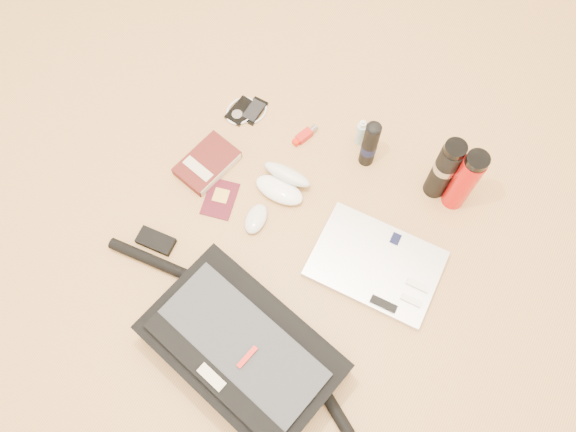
{
  "coord_description": "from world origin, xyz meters",
  "views": [
    {
      "loc": [
        0.27,
        -0.47,
        1.61
      ],
      "look_at": [
        -0.04,
        0.11,
        0.06
      ],
      "focal_mm": 35.0,
      "sensor_mm": 36.0,
      "label": 1
    }
  ],
  "objects_px": {
    "thermos_red": "(464,181)",
    "messenger_bag": "(242,350)",
    "thermos_black": "(444,169)",
    "laptop": "(376,265)",
    "book": "(207,163)"
  },
  "relations": [
    {
      "from": "thermos_red",
      "to": "messenger_bag",
      "type": "bearing_deg",
      "value": -115.62
    },
    {
      "from": "messenger_bag",
      "to": "thermos_red",
      "type": "relative_size",
      "value": 3.82
    },
    {
      "from": "thermos_black",
      "to": "thermos_red",
      "type": "bearing_deg",
      "value": -6.74
    },
    {
      "from": "laptop",
      "to": "thermos_red",
      "type": "height_order",
      "value": "thermos_red"
    },
    {
      "from": "laptop",
      "to": "thermos_red",
      "type": "xyz_separation_m",
      "value": [
        0.12,
        0.31,
        0.12
      ]
    },
    {
      "from": "thermos_black",
      "to": "thermos_red",
      "type": "distance_m",
      "value": 0.07
    },
    {
      "from": "book",
      "to": "messenger_bag",
      "type": "bearing_deg",
      "value": -36.25
    },
    {
      "from": "thermos_black",
      "to": "book",
      "type": "bearing_deg",
      "value": -158.64
    },
    {
      "from": "laptop",
      "to": "thermos_black",
      "type": "distance_m",
      "value": 0.35
    },
    {
      "from": "messenger_bag",
      "to": "thermos_black",
      "type": "bearing_deg",
      "value": 82.54
    },
    {
      "from": "book",
      "to": "thermos_red",
      "type": "relative_size",
      "value": 0.8
    },
    {
      "from": "messenger_bag",
      "to": "laptop",
      "type": "xyz_separation_m",
      "value": [
        0.22,
        0.41,
        -0.05
      ]
    },
    {
      "from": "thermos_black",
      "to": "thermos_red",
      "type": "xyz_separation_m",
      "value": [
        0.07,
        -0.01,
        -0.0
      ]
    },
    {
      "from": "thermos_red",
      "to": "book",
      "type": "bearing_deg",
      "value": -160.94
    },
    {
      "from": "book",
      "to": "thermos_black",
      "type": "bearing_deg",
      "value": 34.76
    }
  ]
}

